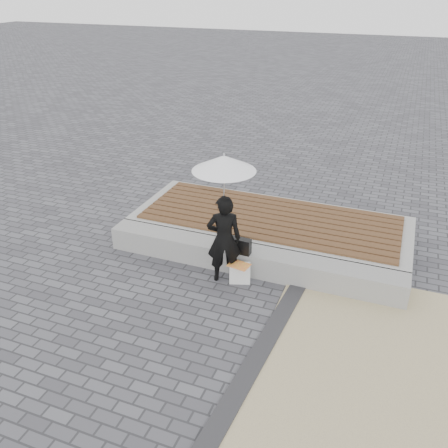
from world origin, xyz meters
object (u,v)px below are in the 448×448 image
at_px(handbag, 240,246).
at_px(canvas_tote, 240,273).
at_px(seating_ledge, 249,260).
at_px(woman, 224,239).
at_px(parasol, 224,163).

xyz_separation_m(handbag, canvas_tote, (0.09, -0.23, -0.36)).
relative_size(handbag, canvas_tote, 1.06).
bearing_deg(handbag, canvas_tote, -65.39).
bearing_deg(seating_ledge, canvas_tote, -93.61).
distance_m(woman, canvas_tote, 0.62).
height_order(woman, handbag, woman).
distance_m(seating_ledge, parasol, 1.85).
bearing_deg(woman, seating_ledge, -149.97).
xyz_separation_m(seating_ledge, handbag, (-0.12, -0.17, 0.33)).
height_order(seating_ledge, woman, woman).
relative_size(seating_ledge, handbag, 13.59).
bearing_deg(seating_ledge, parasol, -126.35).
height_order(seating_ledge, canvas_tote, seating_ledge).
xyz_separation_m(seating_ledge, canvas_tote, (-0.03, -0.40, -0.03)).
bearing_deg(seating_ledge, woman, -126.35).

